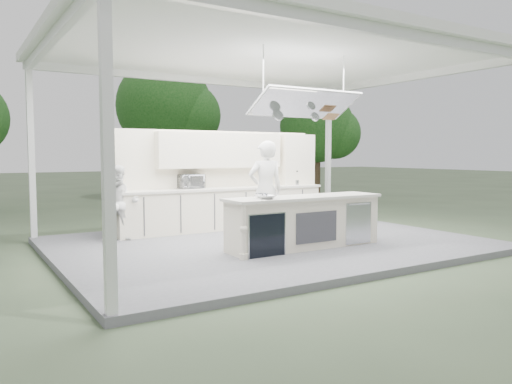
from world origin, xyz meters
TOP-DOWN VIEW (x-y plane):
  - ground at (0.00, 0.00)m, footprint 90.00×90.00m
  - stage_deck at (0.00, 0.00)m, footprint 8.00×6.00m
  - tent at (0.00, -0.01)m, footprint 8.20×6.20m
  - demo_island at (0.18, -0.91)m, footprint 3.10×0.79m
  - back_counter at (0.00, 1.90)m, footprint 5.08×0.72m
  - back_wall_unit at (0.44, 2.11)m, footprint 5.05×0.48m
  - tree_cluster at (-0.16, 9.77)m, footprint 19.55×9.40m
  - head_chef at (0.08, 0.24)m, footprint 0.81×0.61m
  - sous_chef at (-2.49, 1.55)m, footprint 0.82×0.68m
  - toaster_oven at (-0.75, 2.08)m, footprint 0.60×0.45m
  - bowl_large at (-0.72, -1.06)m, footprint 0.33×0.33m
  - bowl_small at (-0.66, -0.81)m, footprint 0.34×0.34m

SIDE VIEW (x-z plane):
  - ground at x=0.00m, z-range 0.00..0.00m
  - stage_deck at x=0.00m, z-range 0.00..0.12m
  - demo_island at x=0.18m, z-range 0.12..1.07m
  - back_counter at x=0.00m, z-range 0.12..1.07m
  - sous_chef at x=-2.49m, z-range 0.12..1.62m
  - bowl_large at x=-0.72m, z-range 1.07..1.14m
  - bowl_small at x=-0.66m, z-range 1.07..1.15m
  - head_chef at x=0.08m, z-range 0.12..2.10m
  - toaster_oven at x=-0.75m, z-range 1.07..1.38m
  - back_wall_unit at x=0.44m, z-range 0.45..2.70m
  - tree_cluster at x=-0.16m, z-range 0.36..6.21m
  - tent at x=0.00m, z-range 1.78..5.64m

